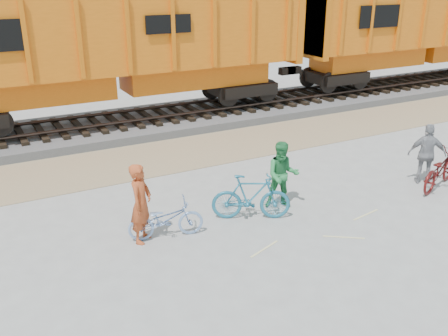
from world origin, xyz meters
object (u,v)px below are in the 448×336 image
Objects in this scene: bicycle_teal at (251,197)px; bicycle_blue at (166,219)px; hopper_car_right at (420,27)px; hopper_car_center at (115,47)px; person_solo at (141,203)px; person_woman at (427,154)px; person_man at (282,175)px; bicycle_maroon at (440,169)px.

bicycle_blue is at bearing 114.35° from bicycle_teal.
hopper_car_center is at bearing 180.00° from hopper_car_right.
person_solo is 7.91m from person_woman.
bicycle_blue is 2.09m from bicycle_teal.
person_man is at bearing -47.97° from person_solo.
person_woman is at bearing 18.87° from person_man.
bicycle_blue is 7.55m from bicycle_maroon.
hopper_car_center reaches higher than person_woman.
bicycle_teal is at bearing 34.44° from person_woman.
bicycle_teal is 1.10× the size of person_man.
hopper_car_center reaches higher than person_solo.
person_man reaches higher than bicycle_teal.
person_solo reaches higher than person_woman.
bicycle_blue is 7.42m from person_woman.
person_solo reaches higher than bicycle_maroon.
hopper_car_right reaches higher than person_man.
hopper_car_right is at bearing -32.38° from bicycle_teal.
bicycle_teal is at bearing -52.45° from person_solo.
person_solo is (-0.50, 0.10, 0.45)m from bicycle_blue.
bicycle_maroon is 4.53m from person_man.
bicycle_teal is at bearing -80.71° from bicycle_blue.
bicycle_teal is 1.04× the size of person_solo.
person_man reaches higher than bicycle_blue.
person_woman is at bearing -136.08° from hopper_car_right.
bicycle_blue is at bearing -153.28° from hopper_car_right.
person_man is at bearing -51.33° from bicycle_teal.
hopper_car_center is at bearing 12.98° from bicycle_maroon.
hopper_car_right is 7.04× the size of bicycle_maroon.
hopper_car_right is 19.08m from person_solo.
person_solo is (-2.07, -8.24, -2.12)m from hopper_car_center.
person_woman is at bearing -52.17° from person_solo.
person_solo is (-2.59, 0.21, 0.33)m from bicycle_teal.
person_man is at bearing -148.54° from hopper_car_right.
hopper_car_right reaches higher than bicycle_maroon.
bicycle_teal is (2.09, -0.11, 0.12)m from bicycle_blue.
hopper_car_center is 7.61× the size of bicycle_teal.
bicycle_teal is 5.33m from person_woman.
person_man reaches higher than bicycle_maroon.
bicycle_blue is 3.12m from person_man.
person_solo is at bearing 112.72° from bicycle_teal.
hopper_car_right is 7.94× the size of person_solo.
person_man is 1.00× the size of person_woman.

